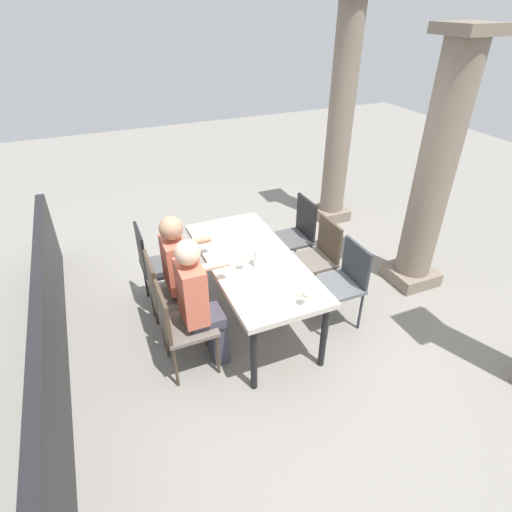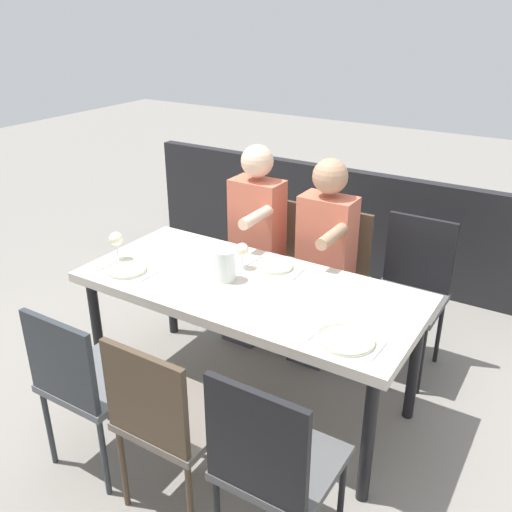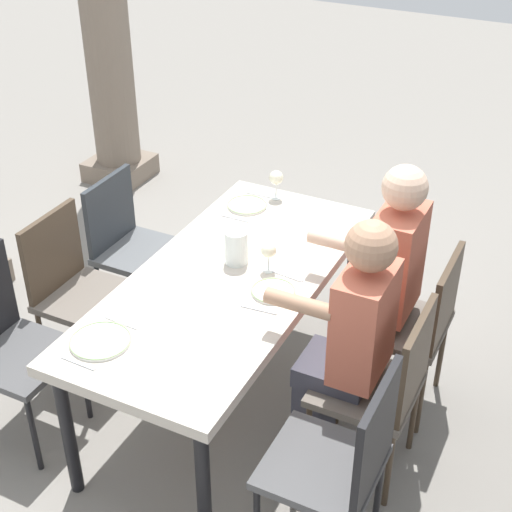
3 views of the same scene
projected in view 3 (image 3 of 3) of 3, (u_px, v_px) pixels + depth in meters
name	position (u px, v px, depth m)	size (l,w,h in m)	color
ground_plane	(230.00, 396.00, 3.98)	(16.00, 16.00, 0.00)	gray
dining_table	(228.00, 289.00, 3.61)	(1.86, 0.84, 0.76)	beige
chair_west_north	(4.00, 339.00, 3.52)	(0.44, 0.44, 0.95)	#4F4F50
chair_west_south	(343.00, 460.00, 2.88)	(0.44, 0.44, 0.96)	#4F4F50
chair_mid_north	(75.00, 285.00, 3.92)	(0.44, 0.44, 0.91)	#6A6158
chair_mid_south	(385.00, 382.00, 3.29)	(0.44, 0.44, 0.91)	#6A6158
chair_east_north	(130.00, 241.00, 4.30)	(0.44, 0.44, 0.90)	#5B5E61
chair_east_south	(416.00, 319.00, 3.67)	(0.44, 0.44, 0.90)	#6A6158
diner_woman_green	(381.00, 279.00, 3.64)	(0.35, 0.49, 1.32)	#3F3F4C
diner_man_white	(348.00, 340.00, 3.27)	(0.35, 0.50, 1.30)	#3F3F4C
plate_0	(100.00, 341.00, 3.15)	(0.26, 0.26, 0.02)	white
fork_0	(78.00, 363.00, 3.04)	(0.02, 0.17, 0.01)	silver
spoon_0	(121.00, 322.00, 3.27)	(0.02, 0.17, 0.01)	silver
plate_1	(273.00, 291.00, 3.46)	(0.20, 0.20, 0.02)	white
wine_glass_1	(269.00, 251.00, 3.57)	(0.07, 0.07, 0.15)	white
fork_1	(259.00, 309.00, 3.35)	(0.02, 0.17, 0.01)	silver
spoon_1	(287.00, 276.00, 3.58)	(0.02, 0.17, 0.01)	silver
plate_2	(247.00, 205.00, 4.16)	(0.22, 0.22, 0.02)	white
wine_glass_2	(276.00, 178.00, 4.18)	(0.08, 0.08, 0.17)	white
fork_2	(234.00, 218.00, 4.05)	(0.02, 0.17, 0.01)	silver
spoon_2	(259.00, 195.00, 4.28)	(0.02, 0.17, 0.01)	silver
water_pitcher	(236.00, 249.00, 3.64)	(0.11, 0.11, 0.17)	white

